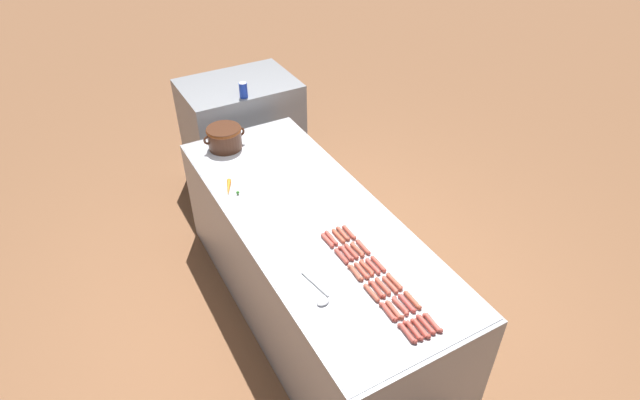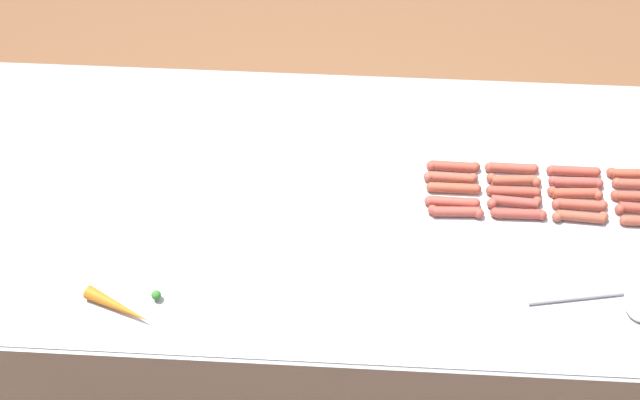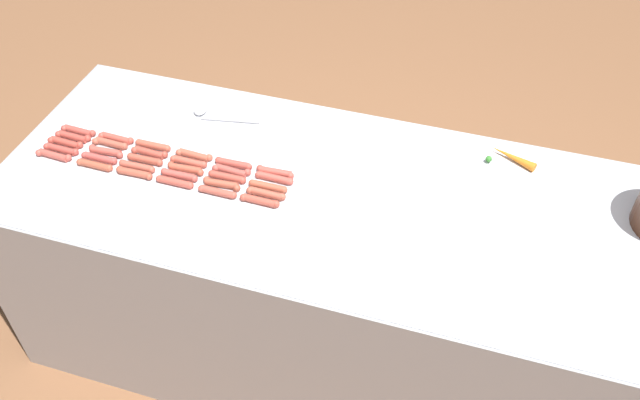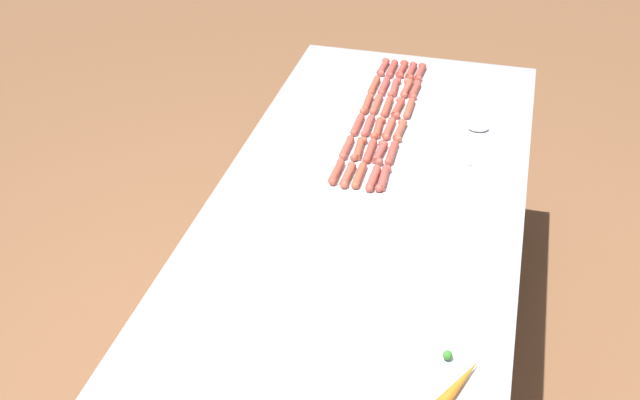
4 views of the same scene
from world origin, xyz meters
name	(u,v)px [view 2 (image 2 of 4)]	position (x,y,z in m)	size (l,w,h in m)	color
ground_plane	(339,365)	(0.00, 0.00, 0.00)	(20.00, 20.00, 0.00)	brown
griddle_counter	(341,294)	(0.00, 0.00, 0.43)	(0.91, 2.40, 0.87)	#9EA0A5
hot_dog_3	(580,217)	(-0.03, -0.57, 0.88)	(0.03, 0.14, 0.02)	#AF533D
hot_dog_4	(519,214)	(-0.03, -0.42, 0.88)	(0.03, 0.14, 0.02)	#B2473B
hot_dog_5	(456,212)	(-0.03, -0.27, 0.88)	(0.03, 0.14, 0.02)	#B64B3F
hot_dog_9	(580,205)	(0.01, -0.57, 0.88)	(0.03, 0.14, 0.02)	#B7503E
hot_dog_10	(514,202)	(0.01, -0.41, 0.88)	(0.03, 0.14, 0.02)	#AB4B41
hot_dog_11	(452,201)	(0.00, -0.26, 0.88)	(0.03, 0.14, 0.02)	#B84D41
hot_dog_14	(639,196)	(0.04, -0.72, 0.88)	(0.03, 0.14, 0.02)	#B04C39
hot_dog_15	(575,193)	(0.04, -0.57, 0.88)	(0.03, 0.14, 0.02)	#B54E38
hot_dog_16	(514,191)	(0.04, -0.42, 0.88)	(0.03, 0.14, 0.02)	#B04839
hot_dog_17	(454,188)	(0.04, -0.27, 0.88)	(0.03, 0.14, 0.02)	#B15139
hot_dog_20	(639,184)	(0.08, -0.73, 0.88)	(0.03, 0.14, 0.02)	#B15140
hot_dog_21	(576,182)	(0.08, -0.57, 0.88)	(0.03, 0.14, 0.02)	#B24C42
hot_dog_22	(514,180)	(0.08, -0.42, 0.88)	(0.03, 0.14, 0.02)	#AB4F3A
hot_dog_23	(451,177)	(0.08, -0.26, 0.88)	(0.03, 0.14, 0.02)	#B0523E
hot_dog_26	(634,174)	(0.12, -0.72, 0.88)	(0.03, 0.14, 0.02)	#B34E39
hot_dog_27	(574,171)	(0.12, -0.57, 0.88)	(0.03, 0.14, 0.02)	#B74A3B
hot_dog_28	(512,168)	(0.12, -0.42, 0.88)	(0.03, 0.14, 0.02)	#B04C3D
hot_dog_29	(453,166)	(0.12, -0.27, 0.88)	(0.03, 0.14, 0.02)	#AF4939
serving_spoon	(616,305)	(-0.27, -0.62, 0.87)	(0.09, 0.27, 0.02)	#B7B7BC
carrot	(121,306)	(-0.34, 0.49, 0.88)	(0.10, 0.17, 0.03)	orange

